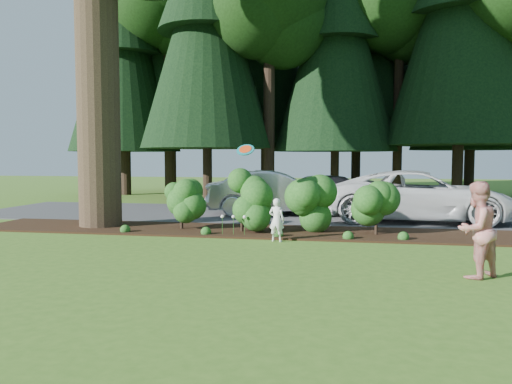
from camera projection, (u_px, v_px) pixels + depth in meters
ground at (222, 254)px, 10.73m from camera, size 80.00×80.00×0.00m
mulch_bed at (251, 231)px, 13.92m from camera, size 16.00×2.50×0.05m
driveway at (273, 214)px, 18.09m from camera, size 22.00×6.00×0.03m
shrub_row at (278, 204)px, 13.61m from camera, size 6.53×1.60×1.61m
lily_cluster at (233, 218)px, 13.11m from camera, size 0.69×0.09×0.57m
tree_wall at (304, 15)px, 26.08m from camera, size 25.66×12.15×17.09m
car_silver_wagon at (275, 193)px, 17.73m from camera, size 4.97×2.32×1.57m
car_white_suv at (420, 196)px, 15.92m from camera, size 5.96×2.92×1.63m
car_dark_suv at (338, 194)px, 18.41m from camera, size 4.76×1.97×1.38m
child at (277, 220)px, 12.29m from camera, size 0.44×0.33×1.08m
adult at (476, 230)px, 8.57m from camera, size 1.03×1.00×1.67m
frisbee at (245, 150)px, 12.41m from camera, size 0.46×0.37×0.31m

